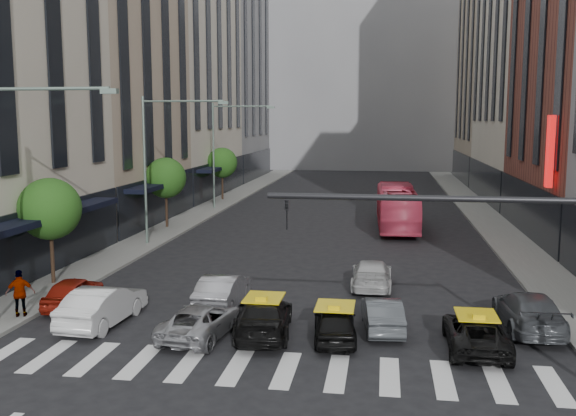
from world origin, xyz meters
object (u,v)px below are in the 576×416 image
at_px(taxi_left, 264,317).
at_px(bus, 397,207).
at_px(taxi_center, 335,324).
at_px(streetlamp_mid, 159,150).
at_px(streetlamp_near, 7,171).
at_px(streetlamp_far, 224,141).
at_px(car_white_front, 103,305).
at_px(car_red, 74,292).
at_px(pedestrian_far, 20,293).

xyz_separation_m(taxi_left, bus, (5.16, 23.86, 0.85)).
relative_size(taxi_left, taxi_center, 1.30).
height_order(streetlamp_mid, taxi_left, streetlamp_mid).
xyz_separation_m(streetlamp_near, bus, (14.50, 24.52, -4.37)).
bearing_deg(streetlamp_far, car_white_front, -84.41).
distance_m(car_white_front, taxi_left, 6.31).
bearing_deg(car_red, taxi_left, 161.51).
distance_m(streetlamp_mid, taxi_left, 18.71).
bearing_deg(taxi_left, car_white_front, -8.22).
distance_m(streetlamp_far, taxi_left, 33.12).
bearing_deg(pedestrian_far, car_red, -145.48).
height_order(streetlamp_near, streetlamp_far, same).
distance_m(streetlamp_mid, car_white_front, 16.22).
height_order(streetlamp_far, car_red, streetlamp_far).
height_order(streetlamp_far, taxi_center, streetlamp_far).
bearing_deg(streetlamp_far, pedestrian_far, -90.66).
relative_size(streetlamp_near, taxi_center, 2.47).
distance_m(car_red, taxi_center, 11.37).
bearing_deg(taxi_left, bus, -108.02).
bearing_deg(streetlamp_mid, streetlamp_near, -90.00).
height_order(car_red, pedestrian_far, pedestrian_far).
bearing_deg(streetlamp_far, car_red, -88.34).
distance_m(streetlamp_mid, pedestrian_far, 15.81).
height_order(streetlamp_near, car_white_front, streetlamp_near).
bearing_deg(streetlamp_mid, car_red, -86.32).
height_order(car_red, taxi_left, taxi_left).
height_order(streetlamp_mid, taxi_center, streetlamp_mid).
bearing_deg(bus, pedestrian_far, 55.86).
xyz_separation_m(taxi_center, bus, (2.56, 24.09, 0.91)).
height_order(streetlamp_far, pedestrian_far, streetlamp_far).
distance_m(car_red, pedestrian_far, 2.32).
distance_m(streetlamp_near, taxi_left, 10.73).
distance_m(streetlamp_near, pedestrian_far, 4.94).
distance_m(taxi_left, taxi_center, 2.61).
height_order(car_white_front, taxi_center, car_white_front).
bearing_deg(streetlamp_near, bus, 59.39).
relative_size(streetlamp_near, car_white_front, 1.97).
bearing_deg(streetlamp_near, car_red, 73.77).
bearing_deg(pedestrian_far, streetlamp_mid, -115.15).
height_order(streetlamp_mid, car_red, streetlamp_mid).
relative_size(car_white_front, taxi_left, 0.97).
bearing_deg(pedestrian_far, taxi_left, 154.47).
distance_m(streetlamp_near, bus, 28.82).
height_order(car_white_front, taxi_left, car_white_front).
bearing_deg(bus, car_white_front, 62.19).
relative_size(streetlamp_far, car_white_front, 1.97).
bearing_deg(bus, taxi_left, 75.90).
bearing_deg(car_white_front, streetlamp_mid, -74.45).
relative_size(streetlamp_near, car_red, 2.39).
xyz_separation_m(streetlamp_far, car_white_front, (3.04, -31.08, -5.15)).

